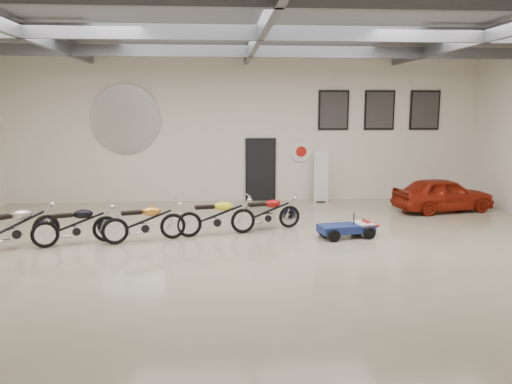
{
  "coord_description": "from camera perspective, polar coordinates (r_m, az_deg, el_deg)",
  "views": [
    {
      "loc": [
        -0.88,
        -11.03,
        3.16
      ],
      "look_at": [
        0.0,
        1.2,
        1.1
      ],
      "focal_mm": 35.0,
      "sensor_mm": 36.0,
      "label": 1
    }
  ],
  "objects": [
    {
      "name": "floor",
      "position": [
        11.51,
        0.43,
        -6.4
      ],
      "size": [
        16.0,
        12.0,
        0.01
      ],
      "primitive_type": "cube",
      "color": "tan",
      "rests_on": "ground"
    },
    {
      "name": "ceiling",
      "position": [
        11.22,
        0.47,
        18.97
      ],
      "size": [
        16.0,
        12.0,
        0.01
      ],
      "primitive_type": "cube",
      "color": "gray",
      "rests_on": "back_wall"
    },
    {
      "name": "back_wall",
      "position": [
        17.07,
        -1.17,
        7.31
      ],
      "size": [
        16.0,
        0.02,
        5.0
      ],
      "primitive_type": "cube",
      "color": "silver",
      "rests_on": "floor"
    },
    {
      "name": "ceiling_beams",
      "position": [
        11.18,
        0.47,
        17.71
      ],
      "size": [
        15.8,
        11.8,
        0.32
      ],
      "primitive_type": null,
      "color": "#54575C",
      "rests_on": "ceiling"
    },
    {
      "name": "door",
      "position": [
        17.17,
        0.52,
        2.47
      ],
      "size": [
        0.92,
        0.08,
        2.1
      ],
      "primitive_type": "cube",
      "color": "black",
      "rests_on": "back_wall"
    },
    {
      "name": "logo_plaque",
      "position": [
        17.27,
        -14.67,
        8.03
      ],
      "size": [
        2.3,
        0.06,
        1.16
      ],
      "primitive_type": null,
      "color": "silver",
      "rests_on": "back_wall"
    },
    {
      "name": "poster_left",
      "position": [
        17.43,
        8.86,
        9.22
      ],
      "size": [
        1.05,
        0.08,
        1.35
      ],
      "primitive_type": null,
      "color": "black",
      "rests_on": "back_wall"
    },
    {
      "name": "poster_mid",
      "position": [
        17.86,
        13.93,
        9.06
      ],
      "size": [
        1.05,
        0.08,
        1.35
      ],
      "primitive_type": null,
      "color": "black",
      "rests_on": "back_wall"
    },
    {
      "name": "poster_right",
      "position": [
        18.41,
        18.73,
        8.85
      ],
      "size": [
        1.05,
        0.08,
        1.35
      ],
      "primitive_type": null,
      "color": "black",
      "rests_on": "back_wall"
    },
    {
      "name": "oil_sign",
      "position": [
        17.27,
        5.17,
        4.64
      ],
      "size": [
        0.72,
        0.1,
        0.72
      ],
      "primitive_type": null,
      "color": "white",
      "rests_on": "back_wall"
    },
    {
      "name": "banner_stand",
      "position": [
        17.03,
        7.45,
        1.8
      ],
      "size": [
        0.49,
        0.21,
        1.78
      ],
      "primitive_type": null,
      "rotation": [
        0.0,
        0.0,
        -0.04
      ],
      "color": "white",
      "rests_on": "floor"
    },
    {
      "name": "motorcycle_silver",
      "position": [
        12.54,
        -25.94,
        -3.49
      ],
      "size": [
        1.96,
        1.92,
        1.09
      ],
      "primitive_type": null,
      "rotation": [
        0.0,
        0.0,
        0.77
      ],
      "color": "silver",
      "rests_on": "floor"
    },
    {
      "name": "motorcycle_black",
      "position": [
        12.4,
        -19.91,
        -3.43
      ],
      "size": [
        2.01,
        1.24,
        1.0
      ],
      "primitive_type": null,
      "rotation": [
        0.0,
        0.0,
        0.36
      ],
      "color": "silver",
      "rests_on": "floor"
    },
    {
      "name": "motorcycle_gold",
      "position": [
        12.21,
        -12.64,
        -3.23
      ],
      "size": [
        2.05,
        1.18,
        1.02
      ],
      "primitive_type": null,
      "rotation": [
        0.0,
        0.0,
        0.31
      ],
      "color": "silver",
      "rests_on": "floor"
    },
    {
      "name": "motorcycle_yellow",
      "position": [
        12.56,
        -4.56,
        -2.66
      ],
      "size": [
        2.07,
        1.04,
        1.03
      ],
      "primitive_type": null,
      "rotation": [
        0.0,
        0.0,
        0.23
      ],
      "color": "silver",
      "rests_on": "floor"
    },
    {
      "name": "motorcycle_red",
      "position": [
        13.1,
        1.25,
        -2.27
      ],
      "size": [
        1.94,
        1.06,
        0.96
      ],
      "primitive_type": null,
      "rotation": [
        0.0,
        0.0,
        0.28
      ],
      "color": "silver",
      "rests_on": "floor"
    },
    {
      "name": "go_kart",
      "position": [
        12.63,
        10.84,
        -3.71
      ],
      "size": [
        1.79,
        1.08,
        0.61
      ],
      "primitive_type": null,
      "rotation": [
        0.0,
        0.0,
        0.21
      ],
      "color": "navy",
      "rests_on": "floor"
    },
    {
      "name": "vintage_car",
      "position": [
        16.51,
        20.57,
        -0.25
      ],
      "size": [
        1.83,
        3.3,
        1.06
      ],
      "primitive_type": "imported",
      "rotation": [
        0.0,
        0.0,
        1.76
      ],
      "color": "maroon",
      "rests_on": "floor"
    }
  ]
}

